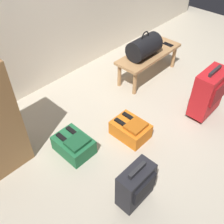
# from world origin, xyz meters

# --- Properties ---
(ground_plane) EXTENTS (6.60, 6.60, 0.00)m
(ground_plane) POSITION_xyz_m (0.00, 0.00, 0.00)
(ground_plane) COLOR #B2A893
(bench) EXTENTS (1.00, 0.36, 0.36)m
(bench) POSITION_xyz_m (0.52, 0.71, 0.31)
(bench) COLOR #A87A4C
(bench) RESTS_ON ground
(duffel_bag_black) EXTENTS (0.44, 0.26, 0.34)m
(duffel_bag_black) POSITION_xyz_m (0.40, 0.71, 0.49)
(duffel_bag_black) COLOR black
(duffel_bag_black) RESTS_ON bench
(cell_phone) EXTENTS (0.07, 0.14, 0.01)m
(cell_phone) POSITION_xyz_m (0.87, 0.65, 0.37)
(cell_phone) COLOR black
(cell_phone) RESTS_ON bench
(suitcase_upright_red) EXTENTS (0.42, 0.23, 0.61)m
(suitcase_upright_red) POSITION_xyz_m (0.34, -0.25, 0.31)
(suitcase_upright_red) COLOR red
(suitcase_upright_red) RESTS_ON ground
(suitcase_small_charcoal) EXTENTS (0.32, 0.19, 0.46)m
(suitcase_small_charcoal) POSITION_xyz_m (-1.07, -0.38, 0.24)
(suitcase_small_charcoal) COLOR black
(suitcase_small_charcoal) RESTS_ON ground
(backpack_orange) EXTENTS (0.28, 0.38, 0.21)m
(backpack_orange) POSITION_xyz_m (-0.51, 0.14, 0.09)
(backpack_orange) COLOR orange
(backpack_orange) RESTS_ON ground
(backpack_green) EXTENTS (0.28, 0.38, 0.21)m
(backpack_green) POSITION_xyz_m (-1.07, 0.41, 0.09)
(backpack_green) COLOR #1E6038
(backpack_green) RESTS_ON ground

